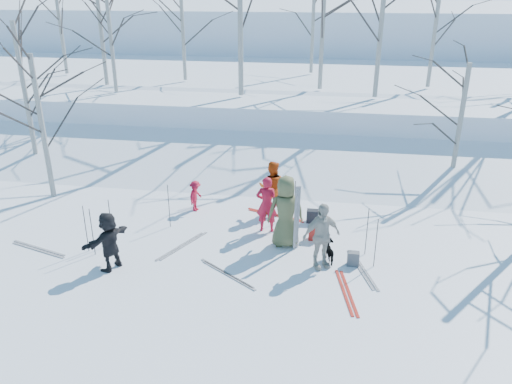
% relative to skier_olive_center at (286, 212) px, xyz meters
% --- Properties ---
extents(ground, '(120.00, 120.00, 0.00)m').
position_rel_skier_olive_center_xyz_m(ground, '(-0.90, -0.97, -1.00)').
color(ground, white).
rests_on(ground, ground).
extents(snow_ramp, '(70.00, 9.49, 4.12)m').
position_rel_skier_olive_center_xyz_m(snow_ramp, '(-0.90, 6.03, -0.85)').
color(snow_ramp, white).
rests_on(snow_ramp, ground).
extents(snow_plateau, '(70.00, 18.00, 2.20)m').
position_rel_skier_olive_center_xyz_m(snow_plateau, '(-0.90, 16.03, -0.00)').
color(snow_plateau, white).
rests_on(snow_plateau, ground).
extents(far_hill, '(90.00, 30.00, 6.00)m').
position_rel_skier_olive_center_xyz_m(far_hill, '(-0.90, 37.03, 1.00)').
color(far_hill, white).
rests_on(far_hill, ground).
extents(skier_olive_center, '(1.11, 0.85, 2.01)m').
position_rel_skier_olive_center_xyz_m(skier_olive_center, '(0.00, 0.00, 0.00)').
color(skier_olive_center, '#4F5432').
rests_on(skier_olive_center, ground).
extents(skier_red_north, '(0.63, 0.43, 1.68)m').
position_rel_skier_olive_center_xyz_m(skier_red_north, '(-0.63, 0.77, -0.16)').
color(skier_red_north, '#B31029').
rests_on(skier_red_north, ground).
extents(skier_redor_behind, '(0.85, 0.67, 1.70)m').
position_rel_skier_olive_center_xyz_m(skier_redor_behind, '(-0.64, 2.03, -0.15)').
color(skier_redor_behind, '#D14B10').
rests_on(skier_redor_behind, ground).
extents(skier_red_seated, '(0.49, 0.70, 1.00)m').
position_rel_skier_olive_center_xyz_m(skier_red_seated, '(-3.04, 1.81, -0.51)').
color(skier_red_seated, '#B31029').
rests_on(skier_red_seated, ground).
extents(skier_cream_east, '(1.10, 0.90, 1.75)m').
position_rel_skier_olive_center_xyz_m(skier_cream_east, '(1.00, -1.02, -0.13)').
color(skier_cream_east, beige).
rests_on(skier_cream_east, ground).
extents(skier_grey_west, '(0.98, 1.49, 1.54)m').
position_rel_skier_olive_center_xyz_m(skier_grey_west, '(-4.21, -1.93, -0.23)').
color(skier_grey_west, black).
rests_on(skier_grey_west, ground).
extents(dog, '(0.48, 0.69, 0.54)m').
position_rel_skier_olive_center_xyz_m(dog, '(1.27, -0.70, -0.74)').
color(dog, black).
rests_on(dog, ground).
extents(upright_ski_left, '(0.11, 0.17, 1.90)m').
position_rel_skier_olive_center_xyz_m(upright_ski_left, '(0.29, -0.28, -0.05)').
color(upright_ski_left, silver).
rests_on(upright_ski_left, ground).
extents(upright_ski_right, '(0.12, 0.23, 1.89)m').
position_rel_skier_olive_center_xyz_m(upright_ski_right, '(0.35, -0.21, -0.05)').
color(upright_ski_right, silver).
rests_on(upright_ski_right, ground).
extents(ski_pair_a, '(1.30, 2.02, 0.02)m').
position_rel_skier_olive_center_xyz_m(ski_pair_a, '(2.07, -1.03, -0.99)').
color(ski_pair_a, silver).
rests_on(ski_pair_a, ground).
extents(ski_pair_b, '(0.94, 1.98, 0.02)m').
position_rel_skier_olive_center_xyz_m(ski_pair_b, '(1.67, -2.10, -0.99)').
color(ski_pair_b, '#B42419').
rests_on(ski_pair_b, ground).
extents(ski_pair_c, '(1.64, 2.05, 0.02)m').
position_rel_skier_olive_center_xyz_m(ski_pair_c, '(-2.79, -0.55, -0.99)').
color(ski_pair_c, silver).
rests_on(ski_pair_c, ground).
extents(ski_pair_d, '(1.26, 2.01, 0.02)m').
position_rel_skier_olive_center_xyz_m(ski_pair_d, '(-6.60, -1.35, -0.99)').
color(ski_pair_d, silver).
rests_on(ski_pair_d, ground).
extents(ski_pair_e, '(1.39, 2.03, 0.02)m').
position_rel_skier_olive_center_xyz_m(ski_pair_e, '(-0.50, 1.83, -0.99)').
color(ski_pair_e, '#B42419').
rests_on(ski_pair_e, ground).
extents(ski_pair_f, '(2.00, 2.09, 0.02)m').
position_rel_skier_olive_center_xyz_m(ski_pair_f, '(-1.25, -1.77, -0.99)').
color(ski_pair_f, silver).
rests_on(ski_pair_f, ground).
extents(ski_pole_a, '(0.02, 0.02, 1.34)m').
position_rel_skier_olive_center_xyz_m(ski_pole_a, '(0.13, 1.44, -0.33)').
color(ski_pole_a, black).
rests_on(ski_pole_a, ground).
extents(ski_pole_b, '(0.02, 0.02, 1.34)m').
position_rel_skier_olive_center_xyz_m(ski_pole_b, '(-3.49, 0.56, -0.33)').
color(ski_pole_b, black).
rests_on(ski_pole_b, ground).
extents(ski_pole_c, '(0.02, 0.02, 1.34)m').
position_rel_skier_olive_center_xyz_m(ski_pole_c, '(2.36, -0.79, -0.33)').
color(ski_pole_c, black).
rests_on(ski_pole_c, ground).
extents(ski_pole_d, '(0.02, 0.02, 1.34)m').
position_rel_skier_olive_center_xyz_m(ski_pole_d, '(-0.24, 1.53, -0.33)').
color(ski_pole_d, black).
rests_on(ski_pole_d, ground).
extents(ski_pole_e, '(0.02, 0.02, 1.34)m').
position_rel_skier_olive_center_xyz_m(ski_pole_e, '(2.17, -0.18, -0.33)').
color(ski_pole_e, black).
rests_on(ski_pole_e, ground).
extents(ski_pole_f, '(0.02, 0.02, 1.34)m').
position_rel_skier_olive_center_xyz_m(ski_pole_f, '(-5.20, -1.21, -0.33)').
color(ski_pole_f, black).
rests_on(ski_pole_f, ground).
extents(ski_pole_g, '(0.02, 0.02, 1.34)m').
position_rel_skier_olive_center_xyz_m(ski_pole_g, '(-4.95, -1.36, -0.33)').
color(ski_pole_g, black).
rests_on(ski_pole_g, ground).
extents(ski_pole_h, '(0.02, 0.02, 1.34)m').
position_rel_skier_olive_center_xyz_m(ski_pole_h, '(-4.71, -0.73, -0.33)').
color(ski_pole_h, black).
rests_on(ski_pole_h, ground).
extents(backpack_red, '(0.32, 0.22, 0.42)m').
position_rel_skier_olive_center_xyz_m(backpack_red, '(0.79, 0.43, -0.79)').
color(backpack_red, '#AB1F1A').
rests_on(backpack_red, ground).
extents(backpack_grey, '(0.30, 0.20, 0.38)m').
position_rel_skier_olive_center_xyz_m(backpack_grey, '(1.84, -0.82, -0.81)').
color(backpack_grey, '#4E5055').
rests_on(backpack_grey, ground).
extents(backpack_dark, '(0.34, 0.24, 0.40)m').
position_rel_skier_olive_center_xyz_m(backpack_dark, '(0.66, 1.54, -0.80)').
color(backpack_dark, black).
rests_on(backpack_dark, ground).
extents(birch_plateau_a, '(4.62, 4.62, 5.74)m').
position_rel_skier_olive_center_xyz_m(birch_plateau_a, '(-13.37, 13.31, 4.07)').
color(birch_plateau_a, silver).
rests_on(birch_plateau_a, snow_plateau).
extents(birch_plateau_b, '(4.47, 4.47, 5.54)m').
position_rel_skier_olive_center_xyz_m(birch_plateau_b, '(-9.78, 10.52, 3.96)').
color(birch_plateau_b, silver).
rests_on(birch_plateau_b, snow_plateau).
extents(birch_plateau_c, '(5.09, 5.09, 6.42)m').
position_rel_skier_olive_center_xyz_m(birch_plateau_c, '(2.79, 9.75, 4.40)').
color(birch_plateau_c, silver).
rests_on(birch_plateau_c, snow_plateau).
extents(birch_plateau_d, '(3.88, 3.88, 4.69)m').
position_rel_skier_olive_center_xyz_m(birch_plateau_d, '(-6.46, 12.47, 3.54)').
color(birch_plateau_d, silver).
rests_on(birch_plateau_d, snow_plateau).
extents(birch_plateau_f, '(4.17, 4.17, 5.09)m').
position_rel_skier_olive_center_xyz_m(birch_plateau_f, '(5.39, 12.47, 3.74)').
color(birch_plateau_f, silver).
rests_on(birch_plateau_f, snow_plateau).
extents(birch_plateau_g, '(5.75, 5.75, 7.36)m').
position_rel_skier_olive_center_xyz_m(birch_plateau_g, '(-2.96, 9.21, 4.87)').
color(birch_plateau_g, silver).
rests_on(birch_plateau_g, snow_plateau).
extents(birch_plateau_h, '(4.29, 4.29, 5.28)m').
position_rel_skier_olive_center_xyz_m(birch_plateau_h, '(-0.30, 15.70, 3.83)').
color(birch_plateau_h, silver).
rests_on(birch_plateau_h, snow_plateau).
extents(birch_plateau_j, '(4.96, 4.96, 6.22)m').
position_rel_skier_olive_center_xyz_m(birch_plateau_j, '(0.37, 11.19, 4.31)').
color(birch_plateau_j, silver).
rests_on(birch_plateau_j, snow_plateau).
extents(birch_plateau_k, '(3.65, 3.65, 4.36)m').
position_rel_skier_olive_center_xyz_m(birch_plateau_k, '(-8.63, 8.98, 3.38)').
color(birch_plateau_k, silver).
rests_on(birch_plateau_k, snow_plateau).
extents(birch_edge_a, '(3.91, 3.91, 4.73)m').
position_rel_skier_olive_center_xyz_m(birch_edge_a, '(-8.15, 2.16, 1.36)').
color(birch_edge_a, silver).
rests_on(birch_edge_a, ground).
extents(birch_edge_d, '(4.44, 4.44, 5.49)m').
position_rel_skier_olive_center_xyz_m(birch_edge_d, '(-10.39, 4.88, 1.74)').
color(birch_edge_d, silver).
rests_on(birch_edge_d, ground).
extents(birch_edge_e, '(3.61, 3.61, 4.30)m').
position_rel_skier_olive_center_xyz_m(birch_edge_e, '(5.41, 5.41, 1.14)').
color(birch_edge_e, silver).
rests_on(birch_edge_e, ground).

